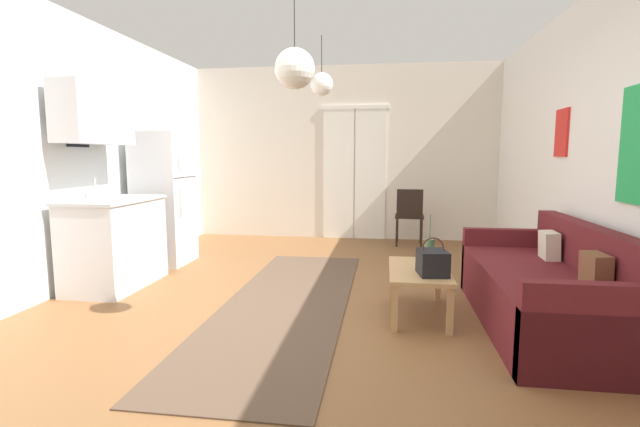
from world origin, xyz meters
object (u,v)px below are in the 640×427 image
at_px(couch, 550,293).
at_px(pendant_lamp_far, 322,84).
at_px(bamboo_vase, 429,251).
at_px(refrigerator, 164,198).
at_px(accent_chair, 409,214).
at_px(pendant_lamp_near, 295,69).
at_px(coffee_table, 419,275).
at_px(handbag, 433,262).

xyz_separation_m(couch, pendant_lamp_far, (-2.09, 1.89, 1.93)).
distance_m(bamboo_vase, refrigerator, 3.39).
bearing_deg(accent_chair, pendant_lamp_far, 50.43).
xyz_separation_m(refrigerator, pendant_lamp_far, (1.95, 0.27, 1.39)).
distance_m(pendant_lamp_near, pendant_lamp_far, 2.27).
height_order(bamboo_vase, refrigerator, refrigerator).
height_order(coffee_table, refrigerator, refrigerator).
relative_size(couch, refrigerator, 1.25).
relative_size(coffee_table, pendant_lamp_far, 1.27).
relative_size(refrigerator, pendant_lamp_near, 1.73).
xyz_separation_m(bamboo_vase, accent_chair, (-0.03, 2.80, -0.02)).
xyz_separation_m(couch, bamboo_vase, (-0.90, 0.37, 0.23)).
relative_size(accent_chair, pendant_lamp_near, 0.91).
bearing_deg(coffee_table, pendant_lamp_near, -152.86).
bearing_deg(coffee_table, refrigerator, 153.82).
distance_m(handbag, refrigerator, 3.56).
xyz_separation_m(bamboo_vase, pendant_lamp_near, (-1.06, -0.73, 1.46)).
height_order(couch, pendant_lamp_far, pendant_lamp_far).
relative_size(bamboo_vase, handbag, 1.43).
bearing_deg(pendant_lamp_far, coffee_table, -58.46).
distance_m(handbag, pendant_lamp_near, 1.83).
xyz_separation_m(coffee_table, pendant_lamp_far, (-1.08, 1.76, 1.86)).
bearing_deg(couch, handbag, -176.45).
bearing_deg(handbag, coffee_table, 115.96).
distance_m(couch, handbag, 0.94).
bearing_deg(pendant_lamp_near, bamboo_vase, 34.38).
distance_m(refrigerator, pendant_lamp_far, 2.41).
distance_m(handbag, accent_chair, 3.22).
xyz_separation_m(refrigerator, pendant_lamp_near, (2.07, -1.98, 1.15)).
bearing_deg(bamboo_vase, accent_chair, 90.70).
bearing_deg(pendant_lamp_far, accent_chair, 47.89).
bearing_deg(bamboo_vase, handbag, -91.84).
distance_m(refrigerator, pendant_lamp_near, 3.09).
xyz_separation_m(coffee_table, accent_chair, (0.07, 3.03, 0.14)).
distance_m(coffee_table, refrigerator, 3.41).
distance_m(bamboo_vase, accent_chair, 2.80).
bearing_deg(coffee_table, pendant_lamp_far, 121.54).
bearing_deg(coffee_table, bamboo_vase, 66.14).
xyz_separation_m(bamboo_vase, pendant_lamp_far, (-1.19, 1.53, 1.70)).
relative_size(handbag, pendant_lamp_near, 0.32).
relative_size(coffee_table, accent_chair, 1.05).
bearing_deg(handbag, pendant_lamp_near, -163.79).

